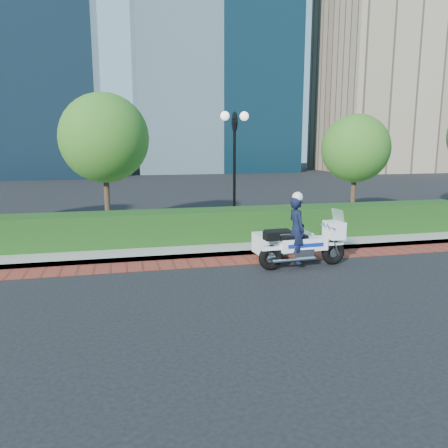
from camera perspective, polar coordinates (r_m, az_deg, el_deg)
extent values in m
plane|color=black|center=(10.94, 3.12, -6.83)|extent=(120.00, 120.00, 0.00)
cube|color=maroon|center=(12.32, 1.16, -4.79)|extent=(60.00, 1.00, 0.01)
cube|color=gray|center=(16.59, -2.71, -0.57)|extent=(60.00, 8.00, 0.15)
cube|color=black|center=(14.17, -0.95, -0.10)|extent=(18.00, 1.20, 1.00)
cylinder|color=black|center=(16.00, 1.33, -0.16)|extent=(0.30, 0.30, 0.30)
cylinder|color=black|center=(15.76, 1.36, 6.47)|extent=(0.10, 0.10, 3.70)
cylinder|color=black|center=(15.74, 1.39, 13.20)|extent=(0.04, 0.70, 0.70)
sphere|color=white|center=(15.67, 0.12, 13.95)|extent=(0.32, 0.32, 0.32)
sphere|color=white|center=(15.84, 2.66, 13.90)|extent=(0.32, 0.32, 0.32)
cylinder|color=#332319|center=(16.64, -15.02, 3.16)|extent=(0.20, 0.20, 2.17)
sphere|color=#195916|center=(16.52, -15.38, 10.76)|extent=(3.20, 3.20, 3.20)
cylinder|color=#332319|center=(19.15, 16.49, 3.63)|extent=(0.20, 0.20, 1.92)
sphere|color=#195916|center=(19.04, 16.80, 9.44)|extent=(2.80, 2.80, 2.80)
cube|color=gray|center=(58.14, 20.56, 20.49)|extent=(14.00, 12.00, 28.00)
torus|color=black|center=(11.41, 6.14, -4.38)|extent=(0.68, 0.25, 0.67)
torus|color=black|center=(12.23, 14.05, -3.63)|extent=(0.68, 0.25, 0.67)
cube|color=white|center=(11.72, 10.28, -2.61)|extent=(1.34, 0.41, 0.35)
cube|color=silver|center=(11.76, 10.02, -3.79)|extent=(0.58, 0.44, 0.28)
cube|color=white|center=(12.10, 14.18, -0.74)|extent=(0.44, 0.58, 0.46)
cube|color=silver|center=(12.09, 14.67, 0.94)|extent=(0.16, 0.51, 0.41)
cube|color=black|center=(11.54, 8.97, -1.74)|extent=(0.78, 0.35, 0.10)
cube|color=black|center=(11.28, 6.20, -1.54)|extent=(0.38, 0.35, 0.22)
cube|color=white|center=(12.42, 7.61, -2.38)|extent=(1.62, 0.81, 0.56)
cube|color=black|center=(12.31, 7.21, -1.03)|extent=(0.74, 0.55, 0.08)
torus|color=black|center=(12.87, 6.26, -3.05)|extent=(0.52, 0.20, 0.51)
imported|color=black|center=(11.55, 9.45, -0.76)|extent=(0.46, 0.67, 1.75)
sphere|color=white|center=(11.42, 9.58, 3.46)|extent=(0.28, 0.28, 0.28)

